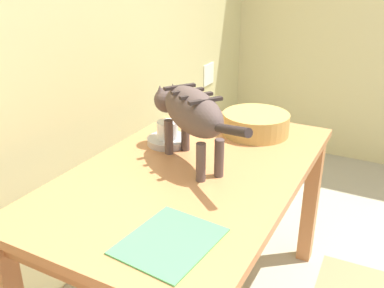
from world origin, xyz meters
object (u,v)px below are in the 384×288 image
dining_table (192,187)px  wicker_basket (256,123)px  saucer_bowl (168,141)px  magazine (170,241)px  coffee_mug (168,129)px  book_stack (239,124)px  cat (190,112)px

dining_table → wicker_basket: bearing=-11.8°
saucer_bowl → magazine: size_ratio=0.63×
dining_table → coffee_mug: bearing=51.8°
saucer_bowl → book_stack: bearing=-33.4°
dining_table → magazine: bearing=-159.6°
magazine → wicker_basket: wicker_basket is taller
dining_table → coffee_mug: size_ratio=10.35×
saucer_bowl → dining_table: bearing=-127.6°
wicker_basket → magazine: bearing=-175.4°
cat → saucer_bowl: bearing=90.0°
book_stack → coffee_mug: bearing=146.3°
saucer_bowl → coffee_mug: coffee_mug is taller
dining_table → saucer_bowl: saucer_bowl is taller
cat → magazine: cat is taller
coffee_mug → cat: bearing=-124.9°
cat → dining_table: bearing=-107.9°
cat → coffee_mug: size_ratio=4.27×
coffee_mug → book_stack: coffee_mug is taller
magazine → saucer_bowl: bearing=36.6°
magazine → book_stack: size_ratio=1.73×
cat → wicker_basket: bearing=17.3°
coffee_mug → wicker_basket: size_ratio=0.43×
cat → book_stack: 0.48m
coffee_mug → wicker_basket: coffee_mug is taller
book_stack → saucer_bowl: bearing=146.6°
dining_table → cat: 0.31m
dining_table → book_stack: size_ratio=8.12×
magazine → wicker_basket: 0.92m
magazine → book_stack: (0.94, 0.16, 0.02)m
cat → book_stack: cat is taller
dining_table → coffee_mug: (0.16, 0.21, 0.16)m
cat → wicker_basket: size_ratio=1.82×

